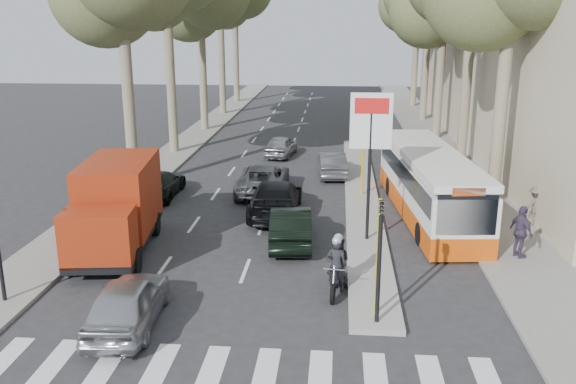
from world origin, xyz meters
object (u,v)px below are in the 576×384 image
(silver_hatchback, at_px, (128,302))
(motorcycle, at_px, (337,265))
(red_truck, at_px, (117,206))
(city_bus, at_px, (429,183))
(dark_hatchback, at_px, (291,225))

(silver_hatchback, distance_m, motorcycle, 6.30)
(red_truck, bearing_deg, silver_hatchback, -74.99)
(silver_hatchback, relative_size, city_bus, 0.38)
(silver_hatchback, xyz_separation_m, dark_hatchback, (3.92, 6.71, 0.00))
(dark_hatchback, bearing_deg, motorcycle, 109.84)
(city_bus, distance_m, motorcycle, 8.56)
(red_truck, bearing_deg, dark_hatchback, 4.41)
(silver_hatchback, distance_m, red_truck, 5.99)
(motorcycle, bearing_deg, red_truck, 167.49)
(city_bus, bearing_deg, red_truck, -162.44)
(dark_hatchback, relative_size, red_truck, 0.68)
(silver_hatchback, height_order, city_bus, city_bus)
(red_truck, distance_m, motorcycle, 8.36)
(dark_hatchback, xyz_separation_m, city_bus, (5.53, 3.71, 0.78))
(silver_hatchback, distance_m, dark_hatchback, 7.77)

